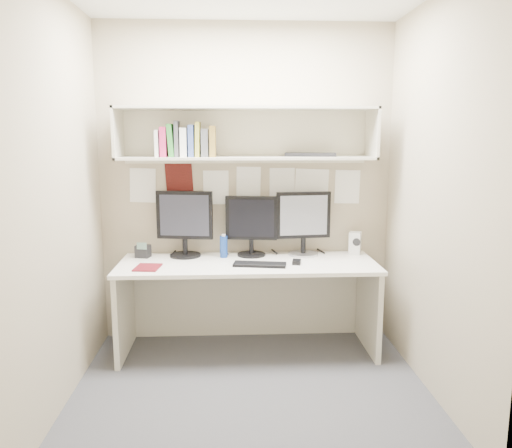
{
  "coord_description": "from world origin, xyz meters",
  "views": [
    {
      "loc": [
        -0.13,
        -3.13,
        1.69
      ],
      "look_at": [
        0.05,
        0.35,
        1.08
      ],
      "focal_mm": 35.0,
      "sensor_mm": 36.0,
      "label": 1
    }
  ],
  "objects_px": {
    "monitor_right": "(303,221)",
    "desk_phone": "(143,251)",
    "keyboard": "(260,264)",
    "maroon_notebook": "(148,267)",
    "monitor_left": "(185,222)",
    "speaker": "(355,243)",
    "monitor_center": "(251,224)",
    "desk": "(248,306)"
  },
  "relations": [
    {
      "from": "monitor_center",
      "to": "speaker",
      "type": "relative_size",
      "value": 2.65
    },
    {
      "from": "keyboard",
      "to": "speaker",
      "type": "relative_size",
      "value": 2.14
    },
    {
      "from": "desk",
      "to": "speaker",
      "type": "xyz_separation_m",
      "value": [
        0.9,
        0.22,
        0.46
      ]
    },
    {
      "from": "desk_phone",
      "to": "keyboard",
      "type": "bearing_deg",
      "value": -4.73
    },
    {
      "from": "monitor_left",
      "to": "keyboard",
      "type": "bearing_deg",
      "value": -21.37
    },
    {
      "from": "keyboard",
      "to": "maroon_notebook",
      "type": "height_order",
      "value": "keyboard"
    },
    {
      "from": "maroon_notebook",
      "to": "desk_phone",
      "type": "bearing_deg",
      "value": 111.14
    },
    {
      "from": "speaker",
      "to": "maroon_notebook",
      "type": "bearing_deg",
      "value": -145.5
    },
    {
      "from": "monitor_left",
      "to": "desk",
      "type": "bearing_deg",
      "value": -14.71
    },
    {
      "from": "desk",
      "to": "keyboard",
      "type": "bearing_deg",
      "value": -55.04
    },
    {
      "from": "maroon_notebook",
      "to": "desk_phone",
      "type": "relative_size",
      "value": 1.63
    },
    {
      "from": "speaker",
      "to": "maroon_notebook",
      "type": "height_order",
      "value": "speaker"
    },
    {
      "from": "monitor_center",
      "to": "speaker",
      "type": "distance_m",
      "value": 0.88
    },
    {
      "from": "desk",
      "to": "desk_phone",
      "type": "distance_m",
      "value": 0.96
    },
    {
      "from": "monitor_right",
      "to": "speaker",
      "type": "distance_m",
      "value": 0.47
    },
    {
      "from": "monitor_right",
      "to": "desk_phone",
      "type": "distance_m",
      "value": 1.33
    },
    {
      "from": "desk",
      "to": "monitor_left",
      "type": "distance_m",
      "value": 0.85
    },
    {
      "from": "monitor_left",
      "to": "speaker",
      "type": "relative_size",
      "value": 2.89
    },
    {
      "from": "monitor_center",
      "to": "desk_phone",
      "type": "xyz_separation_m",
      "value": [
        -0.88,
        -0.03,
        -0.21
      ]
    },
    {
      "from": "desk",
      "to": "monitor_right",
      "type": "bearing_deg",
      "value": 25.18
    },
    {
      "from": "maroon_notebook",
      "to": "monitor_right",
      "type": "bearing_deg",
      "value": 23.47
    },
    {
      "from": "monitor_left",
      "to": "monitor_center",
      "type": "distance_m",
      "value": 0.54
    },
    {
      "from": "desk_phone",
      "to": "speaker",
      "type": "bearing_deg",
      "value": 15.09
    },
    {
      "from": "keyboard",
      "to": "speaker",
      "type": "distance_m",
      "value": 0.89
    },
    {
      "from": "desk",
      "to": "keyboard",
      "type": "height_order",
      "value": "keyboard"
    },
    {
      "from": "monitor_left",
      "to": "speaker",
      "type": "height_order",
      "value": "monitor_left"
    },
    {
      "from": "monitor_left",
      "to": "keyboard",
      "type": "relative_size",
      "value": 1.35
    },
    {
      "from": "monitor_right",
      "to": "speaker",
      "type": "bearing_deg",
      "value": -5.91
    },
    {
      "from": "monitor_center",
      "to": "maroon_notebook",
      "type": "relative_size",
      "value": 2.28
    },
    {
      "from": "desk",
      "to": "monitor_left",
      "type": "bearing_deg",
      "value": 156.49
    },
    {
      "from": "monitor_center",
      "to": "speaker",
      "type": "height_order",
      "value": "monitor_center"
    },
    {
      "from": "monitor_center",
      "to": "keyboard",
      "type": "height_order",
      "value": "monitor_center"
    },
    {
      "from": "monitor_left",
      "to": "desk_phone",
      "type": "distance_m",
      "value": 0.41
    },
    {
      "from": "monitor_center",
      "to": "monitor_right",
      "type": "distance_m",
      "value": 0.43
    },
    {
      "from": "maroon_notebook",
      "to": "monitor_left",
      "type": "bearing_deg",
      "value": 62.9
    },
    {
      "from": "monitor_right",
      "to": "keyboard",
      "type": "distance_m",
      "value": 0.58
    },
    {
      "from": "monitor_right",
      "to": "maroon_notebook",
      "type": "height_order",
      "value": "monitor_right"
    },
    {
      "from": "monitor_left",
      "to": "desk_phone",
      "type": "xyz_separation_m",
      "value": [
        -0.34,
        -0.03,
        -0.23
      ]
    },
    {
      "from": "monitor_left",
      "to": "monitor_center",
      "type": "xyz_separation_m",
      "value": [
        0.54,
        0.0,
        -0.02
      ]
    },
    {
      "from": "desk",
      "to": "maroon_notebook",
      "type": "xyz_separation_m",
      "value": [
        -0.75,
        -0.15,
        0.37
      ]
    },
    {
      "from": "desk",
      "to": "maroon_notebook",
      "type": "height_order",
      "value": "maroon_notebook"
    },
    {
      "from": "monitor_right",
      "to": "speaker",
      "type": "xyz_separation_m",
      "value": [
        0.44,
        0.0,
        -0.19
      ]
    }
  ]
}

